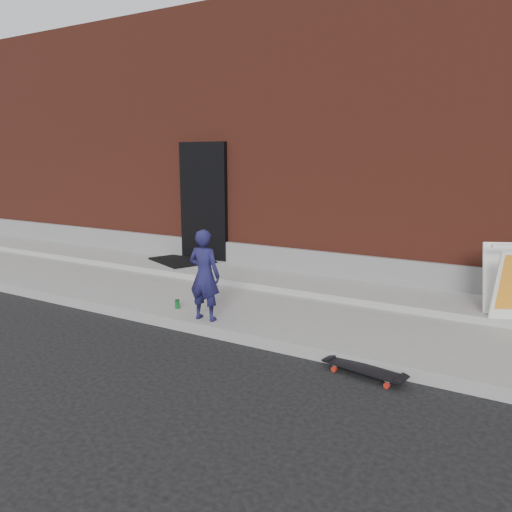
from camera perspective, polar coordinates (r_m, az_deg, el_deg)
The scene contains 9 objects.
ground at distance 6.22m, azimuth -2.39°, elevation -9.94°, with size 80.00×80.00×0.00m, color black.
sidewalk at distance 7.43m, azimuth 3.88°, elevation -5.76°, with size 20.00×3.00×0.15m, color gray.
apron at distance 8.19m, azimuth 6.70°, elevation -3.30°, with size 20.00×1.20×0.10m, color gray.
building at distance 12.28m, azimuth 15.79°, elevation 12.04°, with size 20.00×8.10×5.00m.
child at distance 6.48m, azimuth -5.92°, elevation -2.19°, with size 0.44×0.29×1.20m, color #1A1946.
skateboard at distance 5.43m, azimuth 12.24°, elevation -12.55°, with size 0.89×0.37×0.10m.
pizza_sign at distance 7.03m, azimuth 27.25°, elevation -2.60°, with size 0.78×0.83×0.93m.
soda_can at distance 7.14m, azimuth -8.98°, elevation -5.45°, with size 0.07×0.07×0.12m, color #1B8839.
doormat at distance 9.82m, azimuth -8.46°, elevation -0.48°, with size 1.12×0.91×0.03m, color black.
Camera 1 is at (3.14, -4.87, 2.26)m, focal length 35.00 mm.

